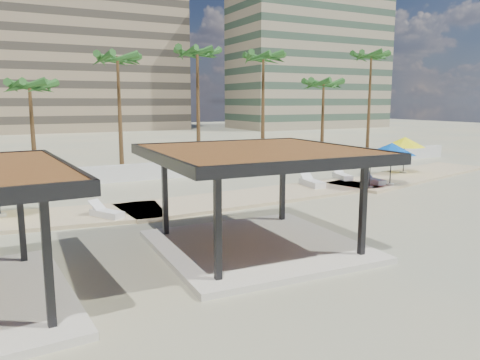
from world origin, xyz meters
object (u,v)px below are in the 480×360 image
(umbrella_c, at_px, (371,155))
(lounger_c, at_px, (342,176))
(lounger_a, at_px, (106,213))
(pavilion_central, at_px, (257,190))
(lounger_b, at_px, (312,183))
(lounger_d, at_px, (373,180))

(umbrella_c, height_order, lounger_c, umbrella_c)
(lounger_a, xyz_separation_m, lounger_c, (16.84, 3.41, 0.02))
(lounger_a, bearing_deg, umbrella_c, -119.07)
(umbrella_c, bearing_deg, lounger_a, 179.87)
(pavilion_central, height_order, lounger_b, pavilion_central)
(umbrella_c, relative_size, lounger_c, 1.23)
(lounger_d, bearing_deg, lounger_c, 17.82)
(umbrella_c, distance_m, lounger_a, 16.23)
(pavilion_central, bearing_deg, lounger_b, 46.73)
(pavilion_central, xyz_separation_m, lounger_a, (-4.10, 6.93, -1.92))
(umbrella_c, bearing_deg, lounger_b, 143.29)
(umbrella_c, xyz_separation_m, lounger_b, (-2.85, 2.13, -1.83))
(lounger_a, height_order, lounger_d, lounger_d)
(lounger_a, relative_size, lounger_d, 0.96)
(pavilion_central, xyz_separation_m, lounger_d, (13.31, 7.96, -1.91))
(pavilion_central, bearing_deg, lounger_d, 33.08)
(lounger_c, bearing_deg, lounger_b, 124.60)
(pavilion_central, height_order, lounger_a, pavilion_central)
(lounger_a, height_order, lounger_c, lounger_c)
(pavilion_central, bearing_deg, lounger_c, 41.27)
(umbrella_c, bearing_deg, lounger_d, 39.63)
(lounger_a, xyz_separation_m, lounger_b, (13.27, 2.09, 0.04))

